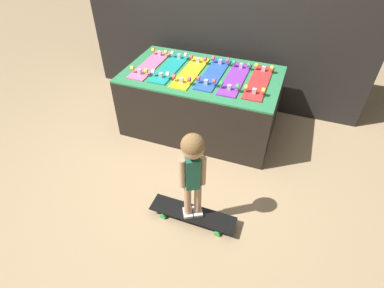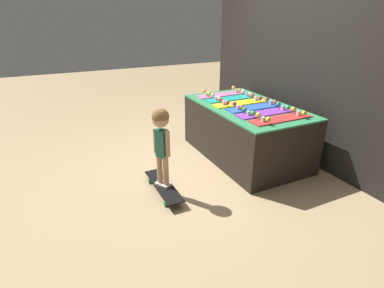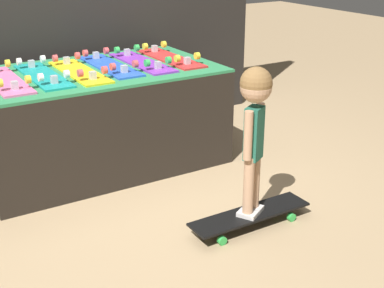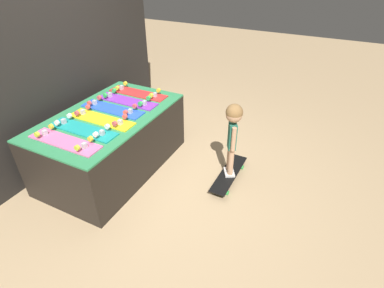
# 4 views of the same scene
# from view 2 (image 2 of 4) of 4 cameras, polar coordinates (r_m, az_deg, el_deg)

# --- Properties ---
(ground_plane) EXTENTS (16.00, 16.00, 0.00)m
(ground_plane) POSITION_cam_2_polar(r_m,az_deg,el_deg) (4.02, 2.18, -3.91)
(ground_plane) COLOR tan
(back_wall) EXTENTS (3.69, 0.10, 2.63)m
(back_wall) POSITION_cam_2_polar(r_m,az_deg,el_deg) (4.41, 18.97, 15.39)
(back_wall) COLOR black
(back_wall) RESTS_ON ground_plane
(display_rack) EXTENTS (1.75, 1.03, 0.73)m
(display_rack) POSITION_cam_2_polar(r_m,az_deg,el_deg) (4.18, 10.12, 2.39)
(display_rack) COLOR black
(display_rack) RESTS_ON ground_plane
(skateboard_pink_on_rack) EXTENTS (0.20, 0.79, 0.09)m
(skateboard_pink_on_rack) POSITION_cam_2_polar(r_m,az_deg,el_deg) (4.57, 5.72, 9.47)
(skateboard_pink_on_rack) COLOR pink
(skateboard_pink_on_rack) RESTS_ON display_rack
(skateboard_teal_on_rack) EXTENTS (0.20, 0.79, 0.09)m
(skateboard_teal_on_rack) POSITION_cam_2_polar(r_m,az_deg,el_deg) (4.36, 7.55, 8.72)
(skateboard_teal_on_rack) COLOR teal
(skateboard_teal_on_rack) RESTS_ON display_rack
(skateboard_yellow_on_rack) EXTENTS (0.20, 0.79, 0.09)m
(skateboard_yellow_on_rack) POSITION_cam_2_polar(r_m,az_deg,el_deg) (4.15, 9.14, 7.84)
(skateboard_yellow_on_rack) COLOR yellow
(skateboard_yellow_on_rack) RESTS_ON display_rack
(skateboard_blue_on_rack) EXTENTS (0.20, 0.79, 0.09)m
(skateboard_blue_on_rack) POSITION_cam_2_polar(r_m,az_deg,el_deg) (3.98, 11.86, 6.97)
(skateboard_blue_on_rack) COLOR blue
(skateboard_blue_on_rack) RESTS_ON display_rack
(skateboard_purple_on_rack) EXTENTS (0.20, 0.79, 0.09)m
(skateboard_purple_on_rack) POSITION_cam_2_polar(r_m,az_deg,el_deg) (3.78, 13.91, 5.90)
(skateboard_purple_on_rack) COLOR purple
(skateboard_purple_on_rack) RESTS_ON display_rack
(skateboard_red_on_rack) EXTENTS (0.20, 0.79, 0.09)m
(skateboard_red_on_rack) POSITION_cam_2_polar(r_m,az_deg,el_deg) (3.61, 16.61, 4.76)
(skateboard_red_on_rack) COLOR red
(skateboard_red_on_rack) RESTS_ON display_rack
(skateboard_on_floor) EXTENTS (0.78, 0.19, 0.09)m
(skateboard_on_floor) POSITION_cam_2_polar(r_m,az_deg,el_deg) (3.41, -5.46, -8.00)
(skateboard_on_floor) COLOR black
(skateboard_on_floor) RESTS_ON ground_plane
(child) EXTENTS (0.20, 0.18, 0.89)m
(child) POSITION_cam_2_polar(r_m,az_deg,el_deg) (3.12, -5.91, 2.08)
(child) COLOR silver
(child) RESTS_ON skateboard_on_floor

